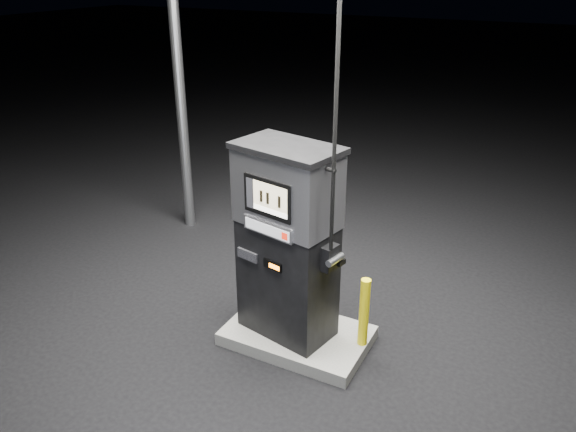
% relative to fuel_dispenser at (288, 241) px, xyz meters
% --- Properties ---
extents(ground, '(80.00, 80.00, 0.00)m').
position_rel_fuel_dispenser_xyz_m(ground, '(0.12, 0.02, -1.28)').
color(ground, black).
rests_on(ground, ground).
extents(pump_island, '(1.60, 1.00, 0.15)m').
position_rel_fuel_dispenser_xyz_m(pump_island, '(0.12, 0.02, -1.20)').
color(pump_island, '#61615D').
rests_on(pump_island, ground).
extents(fuel_dispenser, '(1.26, 0.86, 4.55)m').
position_rel_fuel_dispenser_xyz_m(fuel_dispenser, '(0.00, 0.00, 0.00)').
color(fuel_dispenser, black).
rests_on(fuel_dispenser, pump_island).
extents(bollard_left, '(0.16, 0.16, 0.90)m').
position_rel_fuel_dispenser_xyz_m(bollard_left, '(-0.43, -0.13, -0.67)').
color(bollard_left, yellow).
rests_on(bollard_left, pump_island).
extents(bollard_right, '(0.11, 0.11, 0.81)m').
position_rel_fuel_dispenser_xyz_m(bollard_right, '(0.86, 0.14, -0.72)').
color(bollard_right, yellow).
rests_on(bollard_right, pump_island).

